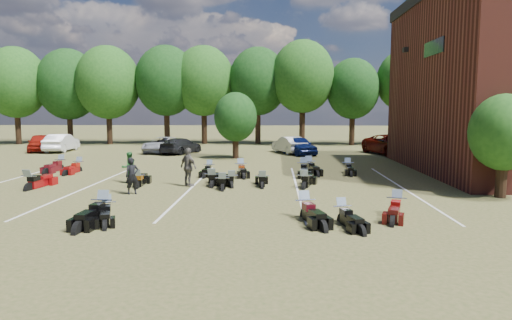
# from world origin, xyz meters

# --- Properties ---
(ground) EXTENTS (160.00, 160.00, 0.00)m
(ground) POSITION_xyz_m (0.00, 0.00, 0.00)
(ground) COLOR brown
(ground) RESTS_ON ground
(car_0) EXTENTS (3.34, 4.77, 1.51)m
(car_0) POSITION_xyz_m (-19.47, 20.23, 0.75)
(car_0) COLOR maroon
(car_0) RESTS_ON ground
(car_1) EXTENTS (2.01, 4.75, 1.53)m
(car_1) POSITION_xyz_m (-17.55, 20.20, 0.76)
(car_1) COLOR silver
(car_1) RESTS_ON ground
(car_2) EXTENTS (3.12, 5.11, 1.32)m
(car_2) POSITION_xyz_m (-8.53, 19.71, 0.66)
(car_2) COLOR #95969D
(car_2) RESTS_ON ground
(car_3) EXTENTS (3.28, 4.83, 1.30)m
(car_3) POSITION_xyz_m (-6.84, 18.87, 0.65)
(car_3) COLOR black
(car_3) RESTS_ON ground
(car_4) EXTENTS (3.14, 4.68, 1.48)m
(car_4) POSITION_xyz_m (2.90, 18.55, 0.74)
(car_4) COLOR #0C1957
(car_4) RESTS_ON ground
(car_5) EXTENTS (2.97, 4.52, 1.41)m
(car_5) POSITION_xyz_m (2.13, 19.52, 0.70)
(car_5) COLOR #B3B2AE
(car_5) RESTS_ON ground
(car_6) EXTENTS (4.19, 6.32, 1.61)m
(car_6) POSITION_xyz_m (10.36, 18.82, 0.81)
(car_6) COLOR #540804
(car_6) RESTS_ON ground
(car_7) EXTENTS (3.08, 4.82, 1.30)m
(car_7) POSITION_xyz_m (14.35, 19.88, 0.65)
(car_7) COLOR #3C3C41
(car_7) RESTS_ON ground
(person_black) EXTENTS (0.70, 0.63, 1.61)m
(person_black) POSITION_xyz_m (-5.30, 1.06, 0.81)
(person_black) COLOR black
(person_black) RESTS_ON ground
(person_green) EXTENTS (0.97, 0.95, 1.57)m
(person_green) POSITION_xyz_m (-6.40, 4.02, 0.79)
(person_green) COLOR #25632B
(person_green) RESTS_ON ground
(person_grey) EXTENTS (1.14, 1.05, 1.87)m
(person_grey) POSITION_xyz_m (-3.20, 3.16, 0.94)
(person_grey) COLOR #554F48
(person_grey) RESTS_ON ground
(motorcycle_2) EXTENTS (0.89, 2.47, 1.36)m
(motorcycle_2) POSITION_xyz_m (-4.92, -3.45, 0.00)
(motorcycle_2) COLOR black
(motorcycle_2) RESTS_ON ground
(motorcycle_3) EXTENTS (1.25, 2.14, 1.14)m
(motorcycle_3) POSITION_xyz_m (-4.81, -3.34, 0.00)
(motorcycle_3) COLOR black
(motorcycle_3) RESTS_ON ground
(motorcycle_4) EXTENTS (1.14, 2.14, 1.14)m
(motorcycle_4) POSITION_xyz_m (3.18, -3.59, 0.00)
(motorcycle_4) COLOR black
(motorcycle_4) RESTS_ON ground
(motorcycle_5) EXTENTS (1.33, 2.45, 1.30)m
(motorcycle_5) POSITION_xyz_m (1.99, -3.04, 0.00)
(motorcycle_5) COLOR black
(motorcycle_5) RESTS_ON ground
(motorcycle_6) EXTENTS (1.39, 2.33, 1.24)m
(motorcycle_6) POSITION_xyz_m (5.27, -2.39, 0.00)
(motorcycle_6) COLOR #450B09
(motorcycle_6) RESTS_ON ground
(motorcycle_7) EXTENTS (1.01, 2.50, 1.36)m
(motorcycle_7) POSITION_xyz_m (-10.34, 1.77, 0.00)
(motorcycle_7) COLOR maroon
(motorcycle_7) RESTS_ON ground
(motorcycle_8) EXTENTS (0.87, 2.30, 1.26)m
(motorcycle_8) POSITION_xyz_m (-5.54, 2.57, 0.00)
(motorcycle_8) COLOR black
(motorcycle_8) RESTS_ON ground
(motorcycle_9) EXTENTS (0.74, 2.31, 1.29)m
(motorcycle_9) POSITION_xyz_m (-2.05, 2.97, 0.00)
(motorcycle_9) COLOR black
(motorcycle_9) RESTS_ON ground
(motorcycle_10) EXTENTS (0.85, 2.17, 1.18)m
(motorcycle_10) POSITION_xyz_m (-1.45, 2.12, 0.00)
(motorcycle_10) COLOR black
(motorcycle_10) RESTS_ON ground
(motorcycle_11) EXTENTS (1.20, 2.19, 1.17)m
(motorcycle_11) POSITION_xyz_m (-1.12, 2.91, 0.00)
(motorcycle_11) COLOR black
(motorcycle_11) RESTS_ON ground
(motorcycle_12) EXTENTS (0.79, 2.15, 1.18)m
(motorcycle_12) POSITION_xyz_m (0.35, 2.80, 0.00)
(motorcycle_12) COLOR black
(motorcycle_12) RESTS_ON ground
(motorcycle_13) EXTENTS (1.29, 2.42, 1.29)m
(motorcycle_13) POSITION_xyz_m (2.33, 2.72, 0.00)
(motorcycle_13) COLOR black
(motorcycle_13) RESTS_ON ground
(motorcycle_14) EXTENTS (0.86, 2.37, 1.30)m
(motorcycle_14) POSITION_xyz_m (-12.09, 8.56, 0.00)
(motorcycle_14) COLOR #4D0B12
(motorcycle_14) RESTS_ON ground
(motorcycle_15) EXTENTS (0.81, 2.22, 1.22)m
(motorcycle_15) POSITION_xyz_m (-10.70, 7.94, 0.00)
(motorcycle_15) COLOR maroon
(motorcycle_15) RESTS_ON ground
(motorcycle_16) EXTENTS (0.75, 2.06, 1.13)m
(motorcycle_16) POSITION_xyz_m (-2.80, 7.25, 0.00)
(motorcycle_16) COLOR black
(motorcycle_16) RESTS_ON ground
(motorcycle_17) EXTENTS (1.10, 2.36, 1.26)m
(motorcycle_17) POSITION_xyz_m (-0.99, 7.21, 0.00)
(motorcycle_17) COLOR black
(motorcycle_17) RESTS_ON ground
(motorcycle_18) EXTENTS (0.84, 2.44, 1.35)m
(motorcycle_18) POSITION_xyz_m (2.58, 7.35, 0.00)
(motorcycle_18) COLOR black
(motorcycle_18) RESTS_ON ground
(motorcycle_19) EXTENTS (1.19, 2.49, 1.33)m
(motorcycle_19) POSITION_xyz_m (2.96, 8.21, 0.00)
(motorcycle_19) COLOR black
(motorcycle_19) RESTS_ON ground
(motorcycle_20) EXTENTS (0.77, 2.16, 1.19)m
(motorcycle_20) POSITION_xyz_m (5.22, 8.24, 0.00)
(motorcycle_20) COLOR black
(motorcycle_20) RESTS_ON ground
(tree_line) EXTENTS (56.00, 6.00, 9.79)m
(tree_line) POSITION_xyz_m (-1.00, 29.00, 6.31)
(tree_line) COLOR black
(tree_line) RESTS_ON ground
(young_tree_near_building) EXTENTS (2.80, 2.80, 4.16)m
(young_tree_near_building) POSITION_xyz_m (10.50, 1.00, 2.75)
(young_tree_near_building) COLOR black
(young_tree_near_building) RESTS_ON ground
(young_tree_midfield) EXTENTS (3.20, 3.20, 4.70)m
(young_tree_midfield) POSITION_xyz_m (-2.00, 15.50, 3.09)
(young_tree_midfield) COLOR black
(young_tree_midfield) RESTS_ON ground
(parking_lines) EXTENTS (20.10, 14.00, 0.01)m
(parking_lines) POSITION_xyz_m (-3.00, 3.00, 0.01)
(parking_lines) COLOR silver
(parking_lines) RESTS_ON ground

